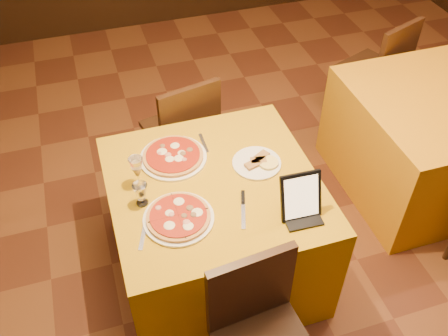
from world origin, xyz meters
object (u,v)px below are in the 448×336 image
object	(u,v)px
pizza_near	(179,218)
pizza_far	(173,157)
tablet	(301,196)
chair_main_far	(179,130)
water_glass	(141,194)
main_table	(215,228)
side_table	(429,141)
wine_glass	(137,172)
chair_side_far	(371,69)

from	to	relation	value
pizza_near	pizza_far	distance (m)	0.44
pizza_far	tablet	xyz separation A→B (m)	(0.50, -0.57, 0.10)
chair_main_far	water_glass	world-z (taller)	chair_main_far
main_table	tablet	distance (m)	0.68
side_table	tablet	xyz separation A→B (m)	(-1.30, -0.62, 0.49)
main_table	wine_glass	bearing A→B (deg)	164.82
chair_side_far	water_glass	size ratio (longest dim) A/B	7.00
pizza_far	wine_glass	bearing A→B (deg)	-146.62
pizza_far	tablet	distance (m)	0.77
main_table	wine_glass	xyz separation A→B (m)	(-0.38, 0.10, 0.47)
chair_main_far	pizza_far	bearing A→B (deg)	61.98
chair_main_far	wine_glass	xyz separation A→B (m)	(-0.38, -0.74, 0.39)
tablet	chair_main_far	bearing A→B (deg)	108.79
chair_side_far	pizza_far	size ratio (longest dim) A/B	2.44
main_table	chair_main_far	distance (m)	0.84
wine_glass	water_glass	size ratio (longest dim) A/B	1.46
chair_main_far	wine_glass	world-z (taller)	wine_glass
chair_main_far	chair_side_far	xyz separation A→B (m)	(1.64, 0.28, 0.00)
pizza_near	pizza_far	world-z (taller)	same
pizza_near	side_table	bearing A→B (deg)	14.46
water_glass	side_table	bearing A→B (deg)	9.02
chair_side_far	chair_main_far	bearing A→B (deg)	-11.38
chair_side_far	pizza_near	size ratio (longest dim) A/B	2.59
side_table	chair_main_far	size ratio (longest dim) A/B	1.21
pizza_near	wine_glass	distance (m)	0.34
main_table	wine_glass	size ratio (longest dim) A/B	5.79
side_table	water_glass	xyz separation A→B (m)	(-2.02, -0.32, 0.44)
main_table	pizza_far	bearing A→B (deg)	123.31
pizza_far	tablet	world-z (taller)	tablet
side_table	tablet	distance (m)	1.52
chair_main_far	pizza_near	distance (m)	1.10
main_table	pizza_near	bearing A→B (deg)	-140.99
main_table	side_table	world-z (taller)	same
pizza_near	chair_main_far	bearing A→B (deg)	77.01
main_table	chair_main_far	size ratio (longest dim) A/B	1.21
chair_main_far	pizza_near	bearing A→B (deg)	64.17
chair_main_far	chair_side_far	world-z (taller)	same
tablet	pizza_far	bearing A→B (deg)	133.75
side_table	water_glass	size ratio (longest dim) A/B	8.46
main_table	pizza_far	xyz separation A→B (m)	(-0.16, 0.25, 0.39)
wine_glass	tablet	xyz separation A→B (m)	(0.72, -0.43, 0.03)
side_table	chair_main_far	bearing A→B (deg)	161.47
side_table	water_glass	bearing A→B (deg)	-170.98
water_glass	chair_main_far	bearing A→B (deg)	66.01
pizza_far	water_glass	size ratio (longest dim) A/B	2.86
chair_side_far	tablet	world-z (taller)	tablet
wine_glass	water_glass	distance (m)	0.14
wine_glass	water_glass	bearing A→B (deg)	-94.03
main_table	pizza_near	world-z (taller)	pizza_near
chair_main_far	tablet	bearing A→B (deg)	93.44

